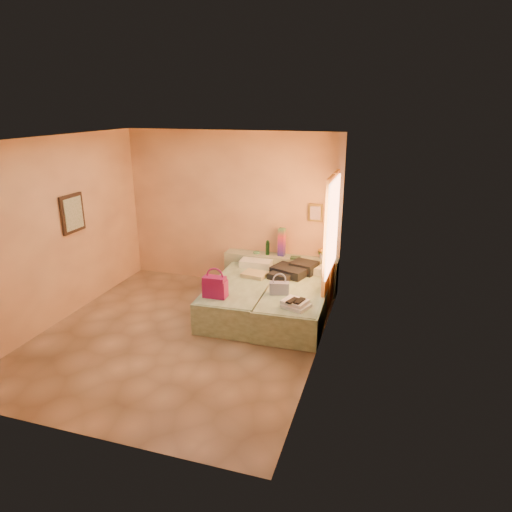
# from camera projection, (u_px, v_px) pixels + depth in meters

# --- Properties ---
(ground) EXTENTS (4.50, 4.50, 0.00)m
(ground) POSITION_uv_depth(u_px,v_px,m) (181.00, 334.00, 6.72)
(ground) COLOR tan
(ground) RESTS_ON ground
(room_walls) EXTENTS (4.02, 4.51, 2.81)m
(room_walls) POSITION_uv_depth(u_px,v_px,m) (205.00, 209.00, 6.61)
(room_walls) COLOR #FEC387
(room_walls) RESTS_ON ground
(headboard_ledge) EXTENTS (2.05, 0.30, 0.65)m
(headboard_ledge) POSITION_uv_depth(u_px,v_px,m) (280.00, 273.00, 8.25)
(headboard_ledge) COLOR #A5B191
(headboard_ledge) RESTS_ON ground
(bed_left) EXTENTS (0.97, 2.03, 0.50)m
(bed_left) POSITION_uv_depth(u_px,v_px,m) (242.00, 296.00, 7.42)
(bed_left) COLOR #B8D7AD
(bed_left) RESTS_ON ground
(bed_right) EXTENTS (0.97, 2.03, 0.50)m
(bed_right) POSITION_uv_depth(u_px,v_px,m) (296.00, 303.00, 7.17)
(bed_right) COLOR #B8D7AD
(bed_right) RESTS_ON ground
(water_bottle) EXTENTS (0.09, 0.09, 0.25)m
(water_bottle) POSITION_uv_depth(u_px,v_px,m) (268.00, 248.00, 8.16)
(water_bottle) COLOR #14371B
(water_bottle) RESTS_ON headboard_ledge
(rainbow_box) EXTENTS (0.12, 0.12, 0.50)m
(rainbow_box) POSITION_uv_depth(u_px,v_px,m) (282.00, 242.00, 8.08)
(rainbow_box) COLOR #9E135C
(rainbow_box) RESTS_ON headboard_ledge
(small_dish) EXTENTS (0.16, 0.16, 0.03)m
(small_dish) POSITION_uv_depth(u_px,v_px,m) (256.00, 252.00, 8.27)
(small_dish) COLOR #51956C
(small_dish) RESTS_ON headboard_ledge
(green_book) EXTENTS (0.19, 0.15, 0.03)m
(green_book) POSITION_uv_depth(u_px,v_px,m) (295.00, 258.00, 7.99)
(green_book) COLOR #23432C
(green_book) RESTS_ON headboard_ledge
(flower_vase) EXTENTS (0.19, 0.19, 0.23)m
(flower_vase) POSITION_uv_depth(u_px,v_px,m) (322.00, 252.00, 7.95)
(flower_vase) COLOR silver
(flower_vase) RESTS_ON headboard_ledge
(magenta_handbag) EXTENTS (0.35, 0.20, 0.32)m
(magenta_handbag) POSITION_uv_depth(u_px,v_px,m) (215.00, 287.00, 6.74)
(magenta_handbag) COLOR #9E135C
(magenta_handbag) RESTS_ON bed_left
(khaki_garment) EXTENTS (0.43, 0.37, 0.07)m
(khaki_garment) POSITION_uv_depth(u_px,v_px,m) (255.00, 274.00, 7.58)
(khaki_garment) COLOR tan
(khaki_garment) RESTS_ON bed_left
(clothes_pile) EXTENTS (0.78, 0.78, 0.18)m
(clothes_pile) POSITION_uv_depth(u_px,v_px,m) (293.00, 270.00, 7.60)
(clothes_pile) COLOR black
(clothes_pile) RESTS_ON bed_right
(blue_handbag) EXTENTS (0.31, 0.19, 0.19)m
(blue_handbag) POSITION_uv_depth(u_px,v_px,m) (279.00, 288.00, 6.86)
(blue_handbag) COLOR #394889
(blue_handbag) RESTS_ON bed_right
(towel_stack) EXTENTS (0.43, 0.40, 0.10)m
(towel_stack) POSITION_uv_depth(u_px,v_px,m) (296.00, 304.00, 6.42)
(towel_stack) COLOR white
(towel_stack) RESTS_ON bed_right
(sandal_pair) EXTENTS (0.23, 0.26, 0.02)m
(sandal_pair) POSITION_uv_depth(u_px,v_px,m) (296.00, 301.00, 6.38)
(sandal_pair) COLOR black
(sandal_pair) RESTS_ON towel_stack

